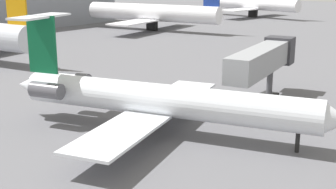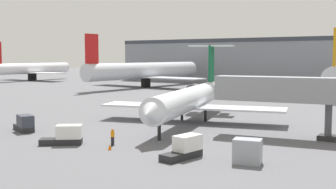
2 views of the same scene
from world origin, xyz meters
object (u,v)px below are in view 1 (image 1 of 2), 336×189
object	(u,v)px
jet_bridge	(265,59)
parked_airliner_east_mid	(153,13)
parked_airliner_east_end	(254,4)
regional_jet	(155,99)

from	to	relation	value
jet_bridge	parked_airliner_east_mid	bearing A→B (deg)	49.99
parked_airliner_east_end	parked_airliner_east_mid	bearing A→B (deg)	175.90
parked_airliner_east_mid	jet_bridge	bearing A→B (deg)	-130.01
regional_jet	jet_bridge	distance (m)	15.68
parked_airliner_east_end	regional_jet	bearing A→B (deg)	-156.94
parked_airliner_east_end	jet_bridge	bearing A→B (deg)	-151.94
regional_jet	parked_airliner_east_end	world-z (taller)	parked_airliner_east_end
regional_jet	parked_airliner_east_mid	xyz separation A→B (m)	(58.61, 48.43, 1.19)
regional_jet	parked_airliner_east_end	bearing A→B (deg)	23.06
jet_bridge	regional_jet	bearing A→B (deg)	168.01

